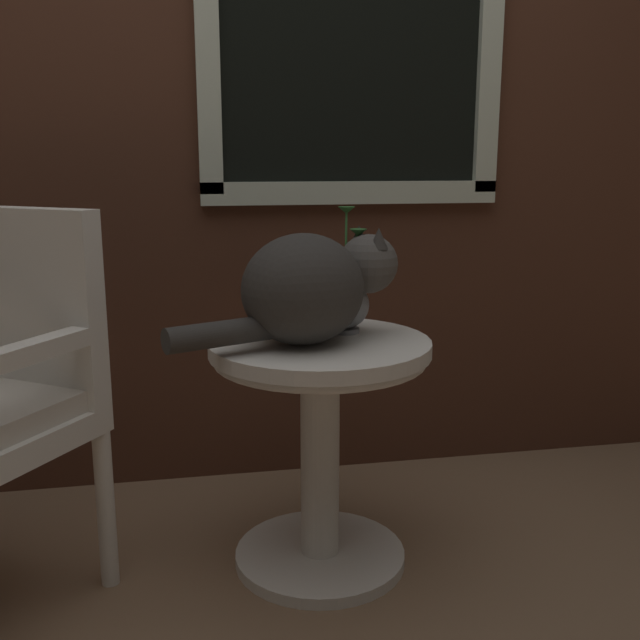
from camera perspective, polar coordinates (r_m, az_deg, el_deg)
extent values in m
plane|color=#7F6047|center=(1.88, -3.35, -20.82)|extent=(6.00, 6.00, 0.00)
cube|color=#47281C|center=(2.34, -6.32, 19.00)|extent=(4.00, 0.04, 2.60)
cube|color=beige|center=(2.34, 2.52, 9.88)|extent=(0.95, 0.03, 0.07)
cube|color=beige|center=(2.31, -8.84, 22.04)|extent=(0.07, 0.03, 0.99)
cube|color=beige|center=(2.50, 13.15, 21.11)|extent=(0.07, 0.03, 0.99)
cube|color=black|center=(2.38, 2.56, 21.86)|extent=(0.86, 0.01, 0.97)
cylinder|color=silver|center=(2.01, 0.00, -17.84)|extent=(0.44, 0.44, 0.03)
cylinder|color=silver|center=(1.89, 0.00, -10.46)|extent=(0.10, 0.10, 0.53)
cylinder|color=silver|center=(1.80, 0.00, -2.10)|extent=(0.55, 0.55, 0.03)
torus|color=silver|center=(1.80, 0.00, -2.95)|extent=(0.53, 0.53, 0.02)
cylinder|color=silver|center=(1.91, -16.34, -13.91)|extent=(0.04, 0.04, 0.40)
cube|color=silver|center=(1.90, -22.60, 1.17)|extent=(0.44, 0.33, 0.46)
cube|color=silver|center=(1.62, -22.16, -2.46)|extent=(0.28, 0.38, 0.04)
ellipsoid|color=#33302D|center=(1.73, -1.33, 2.40)|extent=(0.38, 0.36, 0.27)
sphere|color=#494643|center=(1.83, 3.78, 4.40)|extent=(0.15, 0.15, 0.15)
cone|color=#33302D|center=(1.79, 4.60, 6.35)|extent=(0.05, 0.05, 0.05)
cone|color=#33302D|center=(1.85, 3.05, 6.59)|extent=(0.05, 0.05, 0.05)
cylinder|color=#33302D|center=(1.64, -7.56, -1.05)|extent=(0.27, 0.16, 0.06)
cylinder|color=gray|center=(1.87, 1.98, -0.79)|extent=(0.07, 0.07, 0.01)
ellipsoid|color=gray|center=(1.86, 1.99, 1.20)|extent=(0.12, 0.12, 0.12)
cylinder|color=gray|center=(1.84, 2.01, 3.47)|extent=(0.07, 0.07, 0.06)
torus|color=gray|center=(1.84, 2.02, 4.34)|extent=(0.08, 0.08, 0.01)
cylinder|color=#2D662D|center=(1.85, 2.05, 6.46)|extent=(0.02, 0.05, 0.13)
cone|color=#2D662D|center=(1.87, 2.08, 8.54)|extent=(0.04, 0.04, 0.02)
cylinder|color=#2D662D|center=(1.83, 2.51, 5.57)|extent=(0.04, 0.01, 0.08)
cone|color=#2D662D|center=(1.83, 3.00, 6.81)|extent=(0.04, 0.04, 0.02)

